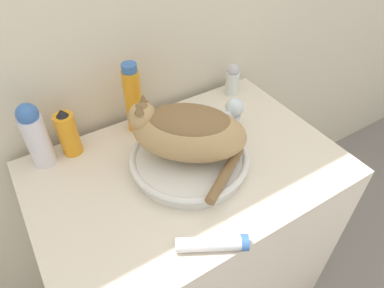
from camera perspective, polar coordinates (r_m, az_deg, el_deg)
vanity_counter at (r=1.35m, az=-0.50°, el=-15.75°), size 0.92×0.61×0.80m
sink_basin at (r=1.02m, az=-0.46°, el=-2.52°), size 0.35×0.35×0.05m
cat at (r=0.94m, az=-0.85°, el=2.25°), size 0.35×0.37×0.18m
faucet at (r=1.11m, az=6.78°, el=5.06°), size 0.13×0.07×0.14m
lotion_bottle_white at (r=1.07m, az=-24.60°, el=1.34°), size 0.07×0.07×0.21m
deodorant_stick at (r=1.31m, az=6.76°, el=10.63°), size 0.05×0.05×0.12m
spray_bottle_trigger at (r=1.09m, az=-19.97°, el=1.69°), size 0.06×0.06×0.16m
shampoo_bottle_tall at (r=1.11m, az=-9.74°, el=7.38°), size 0.06×0.06×0.24m
cream_tube at (r=0.85m, az=3.50°, el=-16.26°), size 0.17×0.12×0.04m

